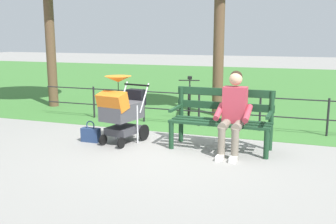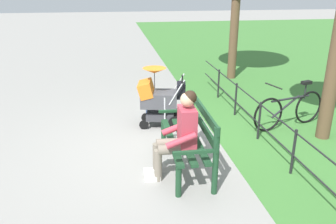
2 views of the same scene
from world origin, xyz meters
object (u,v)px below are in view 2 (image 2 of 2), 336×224
object	(u,v)px
handbag	(150,110)
bicycle	(289,109)
person_on_bench	(179,132)
park_bench	(191,135)
stroller	(159,97)

from	to	relation	value
handbag	bicycle	size ratio (longest dim) A/B	0.23
person_on_bench	park_bench	bearing A→B (deg)	-45.54
person_on_bench	stroller	distance (m)	1.88
park_bench	stroller	distance (m)	1.68
person_on_bench	stroller	size ratio (longest dim) A/B	1.11
handbag	park_bench	bearing A→B (deg)	-170.39
person_on_bench	stroller	bearing A→B (deg)	1.05
person_on_bench	handbag	size ratio (longest dim) A/B	3.45
handbag	stroller	bearing A→B (deg)	-168.01
stroller	park_bench	bearing A→B (deg)	-171.18
person_on_bench	bicycle	xyz separation A→B (m)	(1.42, -2.42, -0.31)
park_bench	handbag	world-z (taller)	park_bench
person_on_bench	handbag	xyz separation A→B (m)	(2.42, 0.15, -0.55)
person_on_bench	stroller	world-z (taller)	person_on_bench
park_bench	handbag	bearing A→B (deg)	9.61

